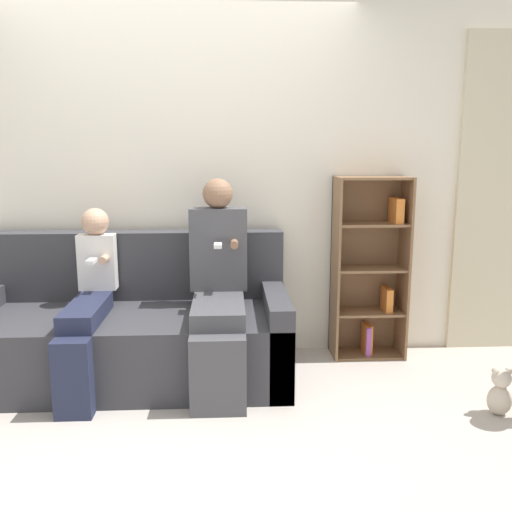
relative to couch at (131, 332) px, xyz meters
name	(u,v)px	position (x,y,z in m)	size (l,w,h in m)	color
ground_plane	(170,414)	(0.31, -0.56, -0.31)	(14.00, 14.00, 0.00)	#BCB2A8
back_wall	(180,182)	(0.31, 0.48, 0.97)	(10.00, 0.06, 2.55)	silver
curtain_panel	(502,196)	(2.68, 0.43, 0.86)	(0.68, 0.04, 2.33)	beige
couch	(131,332)	(0.00, 0.00, 0.00)	(2.08, 0.91, 0.94)	#38383D
adult_seated	(218,282)	(0.59, -0.11, 0.36)	(0.38, 0.85, 1.32)	#47474C
child_seated	(87,301)	(-0.23, -0.16, 0.26)	(0.25, 0.87, 1.12)	#232842
bookshelf	(370,271)	(1.69, 0.34, 0.33)	(0.52, 0.29, 1.32)	brown
teddy_bear	(500,393)	(2.20, -0.66, -0.17)	(0.14, 0.12, 0.29)	beige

